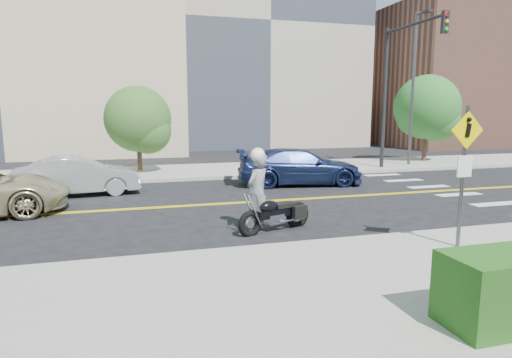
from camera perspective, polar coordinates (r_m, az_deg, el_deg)
The scene contains 14 objects.
ground_plane at distance 14.21m, azimuth -5.65°, elevation -3.37°, with size 120.00×120.00×0.00m, color black.
sidewalk_near at distance 7.25m, azimuth 5.22°, elevation -15.11°, with size 60.00×5.00×0.15m, color #9E9B91.
sidewalk_far at distance 21.51m, azimuth -9.18°, elevation 0.98°, with size 60.00×5.00×0.15m, color #9E9B91.
building_mid at distance 41.60m, azimuth -1.09°, elevation 18.64°, with size 18.00×14.00×20.00m, color #A39984.
building_right at distance 44.15m, azimuth 24.93°, elevation 12.03°, with size 14.00×12.00×12.00m, color #8C5947.
lamp_post at distance 24.81m, azimuth 20.15°, elevation 11.04°, with size 0.16×0.16×8.00m, color #4C4C51.
traffic_light at distance 22.54m, azimuth 18.16°, elevation 12.73°, with size 0.28×4.50×7.00m.
pedestrian_sign at distance 9.94m, azimuth 26.01°, elevation 1.90°, with size 0.78×0.08×3.00m.
motorcyclist at distance 10.75m, azimuth 0.23°, elevation -1.53°, with size 0.87×0.84×2.15m.
motorcycle at distance 10.93m, azimuth 2.62°, elevation -3.56°, with size 2.16×0.66×1.31m, color black, non-canonical shape.
parked_car_silver at distance 16.84m, azimuth -22.64°, elevation 0.38°, with size 1.51×4.32×1.42m, color #B2B6BA.
parked_car_blue at distance 17.93m, azimuth 5.85°, elevation 1.65°, with size 2.11×5.20×1.51m, color navy.
tree_far_a at distance 21.04m, azimuth -15.47°, elevation 7.70°, with size 3.09×3.09×4.23m.
tree_far_b at distance 27.02m, azimuth 21.81°, elevation 8.87°, with size 3.71×3.71×5.13m.
Camera 1 is at (-2.40, -13.67, 3.03)m, focal length 30.00 mm.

